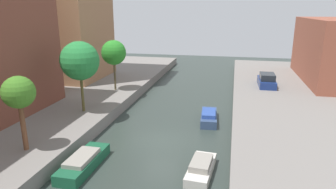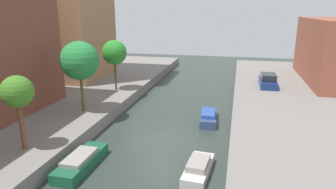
{
  "view_description": "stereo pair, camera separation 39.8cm",
  "coord_description": "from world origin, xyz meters",
  "px_view_note": "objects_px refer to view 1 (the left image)",
  "views": [
    {
      "loc": [
        4.84,
        -19.77,
        9.38
      ],
      "look_at": [
        -0.99,
        6.8,
        1.6
      ],
      "focal_mm": 32.36,
      "sensor_mm": 36.0,
      "label": 1
    },
    {
      "loc": [
        5.23,
        -19.68,
        9.38
      ],
      "look_at": [
        -0.99,
        6.8,
        1.6
      ],
      "focal_mm": 32.36,
      "sensor_mm": 36.0,
      "label": 2
    }
  ],
  "objects_px": {
    "moored_boat_right_2": "(201,168)",
    "street_tree_2": "(80,61)",
    "moored_boat_left_2": "(83,162)",
    "moored_boat_right_3": "(209,117)",
    "parked_car": "(267,81)",
    "street_tree_1": "(19,94)",
    "street_tree_3": "(114,53)"
  },
  "relations": [
    {
      "from": "street_tree_2",
      "to": "street_tree_3",
      "type": "height_order",
      "value": "street_tree_2"
    },
    {
      "from": "parked_car",
      "to": "moored_boat_left_2",
      "type": "xyz_separation_m",
      "value": [
        -12.24,
        -19.38,
        -1.2
      ]
    },
    {
      "from": "street_tree_1",
      "to": "parked_car",
      "type": "bearing_deg",
      "value": 51.03
    },
    {
      "from": "street_tree_3",
      "to": "moored_boat_right_2",
      "type": "height_order",
      "value": "street_tree_3"
    },
    {
      "from": "parked_car",
      "to": "street_tree_3",
      "type": "bearing_deg",
      "value": -162.21
    },
    {
      "from": "parked_car",
      "to": "moored_boat_right_2",
      "type": "height_order",
      "value": "parked_car"
    },
    {
      "from": "parked_car",
      "to": "moored_boat_left_2",
      "type": "distance_m",
      "value": 22.96
    },
    {
      "from": "street_tree_1",
      "to": "parked_car",
      "type": "distance_m",
      "value": 25.43
    },
    {
      "from": "moored_boat_right_3",
      "to": "parked_car",
      "type": "bearing_deg",
      "value": 60.66
    },
    {
      "from": "moored_boat_left_2",
      "to": "moored_boat_right_2",
      "type": "bearing_deg",
      "value": 7.25
    },
    {
      "from": "street_tree_1",
      "to": "street_tree_2",
      "type": "distance_m",
      "value": 7.45
    },
    {
      "from": "street_tree_1",
      "to": "parked_car",
      "type": "relative_size",
      "value": 1.1
    },
    {
      "from": "street_tree_2",
      "to": "street_tree_3",
      "type": "relative_size",
      "value": 1.12
    },
    {
      "from": "street_tree_1",
      "to": "moored_boat_left_2",
      "type": "relative_size",
      "value": 1.01
    },
    {
      "from": "street_tree_1",
      "to": "moored_boat_right_2",
      "type": "relative_size",
      "value": 1.26
    },
    {
      "from": "moored_boat_left_2",
      "to": "moored_boat_right_2",
      "type": "distance_m",
      "value": 7.08
    },
    {
      "from": "street_tree_1",
      "to": "parked_car",
      "type": "xyz_separation_m",
      "value": [
        15.88,
        19.63,
        -2.97
      ]
    },
    {
      "from": "street_tree_1",
      "to": "moored_boat_left_2",
      "type": "bearing_deg",
      "value": 3.93
    },
    {
      "from": "street_tree_2",
      "to": "moored_boat_right_3",
      "type": "height_order",
      "value": "street_tree_2"
    },
    {
      "from": "moored_boat_left_2",
      "to": "moored_boat_right_3",
      "type": "relative_size",
      "value": 1.14
    },
    {
      "from": "street_tree_3",
      "to": "parked_car",
      "type": "distance_m",
      "value": 17.01
    },
    {
      "from": "street_tree_1",
      "to": "street_tree_2",
      "type": "xyz_separation_m",
      "value": [
        0.0,
        7.42,
        0.69
      ]
    },
    {
      "from": "street_tree_1",
      "to": "moored_boat_right_2",
      "type": "distance_m",
      "value": 11.52
    },
    {
      "from": "moored_boat_right_3",
      "to": "moored_boat_right_2",
      "type": "bearing_deg",
      "value": -88.01
    },
    {
      "from": "street_tree_2",
      "to": "street_tree_3",
      "type": "xyz_separation_m",
      "value": [
        0.0,
        7.12,
        -0.32
      ]
    },
    {
      "from": "street_tree_2",
      "to": "street_tree_3",
      "type": "bearing_deg",
      "value": 90.0
    },
    {
      "from": "parked_car",
      "to": "moored_boat_right_3",
      "type": "distance_m",
      "value": 11.32
    },
    {
      "from": "street_tree_3",
      "to": "moored_boat_right_3",
      "type": "xyz_separation_m",
      "value": [
        10.37,
        -4.72,
        -4.51
      ]
    },
    {
      "from": "street_tree_3",
      "to": "moored_boat_right_2",
      "type": "xyz_separation_m",
      "value": [
        10.67,
        -13.39,
        -4.56
      ]
    },
    {
      "from": "street_tree_1",
      "to": "street_tree_2",
      "type": "height_order",
      "value": "street_tree_2"
    },
    {
      "from": "street_tree_3",
      "to": "moored_boat_left_2",
      "type": "relative_size",
      "value": 1.15
    },
    {
      "from": "moored_boat_right_2",
      "to": "street_tree_2",
      "type": "bearing_deg",
      "value": 149.53
    }
  ]
}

